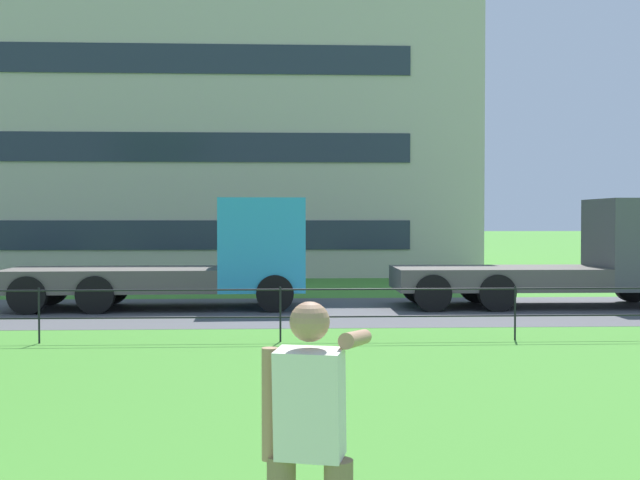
# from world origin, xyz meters

# --- Properties ---
(street_strip) EXTENTS (80.00, 6.35, 0.01)m
(street_strip) POSITION_xyz_m (0.00, 18.77, 0.00)
(street_strip) COLOR #4C4C51
(street_strip) RESTS_ON ground
(park_fence) EXTENTS (30.33, 0.04, 1.00)m
(park_fence) POSITION_xyz_m (0.00, 13.86, 0.67)
(park_fence) COLOR black
(park_fence) RESTS_ON ground
(person_thrower) EXTENTS (0.66, 0.73, 1.78)m
(person_thrower) POSITION_xyz_m (2.33, 3.47, 0.97)
(person_thrower) COLOR #846B4C
(person_thrower) RESTS_ON ground
(flatbed_truck_center) EXTENTS (7.37, 2.62, 2.75)m
(flatbed_truck_center) POSITION_xyz_m (0.21, 19.57, 1.22)
(flatbed_truck_center) COLOR #2D99D1
(flatbed_truck_center) RESTS_ON ground
(flatbed_truck_right) EXTENTS (7.32, 2.47, 2.75)m
(flatbed_truck_right) POSITION_xyz_m (9.83, 19.51, 1.22)
(flatbed_truck_right) COLOR #4C4C51
(flatbed_truck_right) RESTS_ON ground
(apartment_building_background) EXTENTS (35.89, 11.95, 16.78)m
(apartment_building_background) POSITION_xyz_m (-7.92, 35.53, 8.40)
(apartment_building_background) COLOR beige
(apartment_building_background) RESTS_ON ground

